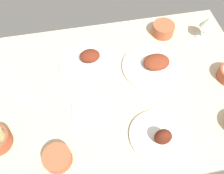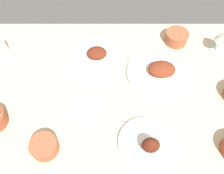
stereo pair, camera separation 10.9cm
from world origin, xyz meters
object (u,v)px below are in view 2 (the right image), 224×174
at_px(plate_near_viewer, 158,72).
at_px(plate_center_main, 93,58).
at_px(wine_glass, 224,37).
at_px(folded_napkin, 85,106).
at_px(fork_loose, 24,80).
at_px(water_tumbler, 0,47).
at_px(bowl_soup, 44,146).
at_px(plate_far_side, 147,143).
at_px(bowl_potatoes, 177,37).

xyz_separation_m(plate_near_viewer, plate_center_main, (-0.33, 0.09, -0.00)).
xyz_separation_m(wine_glass, folded_napkin, (-0.69, -0.34, -0.09)).
relative_size(plate_center_main, fork_loose, 1.50).
bearing_deg(water_tumbler, fork_loose, -49.75).
xyz_separation_m(wine_glass, fork_loose, (-1.00, -0.20, -0.10)).
xyz_separation_m(plate_near_viewer, wine_glass, (0.34, 0.16, 0.08)).
bearing_deg(water_tumbler, plate_near_viewer, -9.78).
distance_m(plate_center_main, bowl_soup, 0.50).
height_order(bowl_soup, water_tumbler, water_tumbler).
distance_m(plate_center_main, folded_napkin, 0.28).
relative_size(plate_near_viewer, wine_glass, 2.09).
height_order(plate_far_side, bowl_soup, plate_far_side).
height_order(bowl_soup, fork_loose, bowl_soup).
xyz_separation_m(plate_near_viewer, fork_loose, (-0.66, -0.04, -0.02)).
xyz_separation_m(plate_near_viewer, bowl_soup, (-0.50, -0.38, 0.01)).
distance_m(bowl_soup, fork_loose, 0.38).
height_order(wine_glass, fork_loose, wine_glass).
relative_size(plate_center_main, water_tumbler, 3.21).
relative_size(plate_far_side, water_tumbler, 2.73).
distance_m(plate_near_viewer, bowl_soup, 0.63).
height_order(water_tumbler, folded_napkin, water_tumbler).
bearing_deg(folded_napkin, plate_far_side, -33.45).
distance_m(plate_near_viewer, water_tumbler, 0.83).
distance_m(wine_glass, folded_napkin, 0.78).
xyz_separation_m(plate_center_main, bowl_potatoes, (0.45, 0.13, 0.02)).
bearing_deg(wine_glass, plate_center_main, -174.40).
bearing_deg(fork_loose, plate_center_main, 54.14).
bearing_deg(fork_loose, folded_napkin, 7.40).
xyz_separation_m(bowl_potatoes, fork_loose, (-0.79, -0.26, -0.03)).
bearing_deg(wine_glass, water_tumbler, -179.20).
xyz_separation_m(plate_center_main, bowl_soup, (-0.18, -0.47, 0.01)).
bearing_deg(plate_near_viewer, wine_glass, 25.00).
xyz_separation_m(plate_near_viewer, bowl_potatoes, (0.12, 0.22, 0.01)).
bearing_deg(wine_glass, bowl_soup, -147.41).
bearing_deg(plate_near_viewer, fork_loose, -176.64).
xyz_separation_m(plate_center_main, folded_napkin, (-0.03, -0.28, -0.01)).
bearing_deg(fork_loose, plate_far_side, 3.54).
relative_size(plate_center_main, wine_glass, 1.92).
bearing_deg(plate_center_main, plate_far_side, -61.91).
bearing_deg(fork_loose, water_tumbler, 163.16).
bearing_deg(bowl_soup, fork_loose, 114.99).
distance_m(bowl_potatoes, folded_napkin, 0.63).
bearing_deg(wine_glass, plate_near_viewer, -155.00).
distance_m(plate_center_main, plate_far_side, 0.52).
bearing_deg(plate_far_side, water_tumbler, 145.34).
relative_size(bowl_potatoes, fork_loose, 0.67).
bearing_deg(plate_center_main, folded_napkin, -95.55).
bearing_deg(plate_far_side, fork_loose, 150.62).
relative_size(wine_glass, folded_napkin, 0.95).
relative_size(plate_near_viewer, bowl_soup, 2.57).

